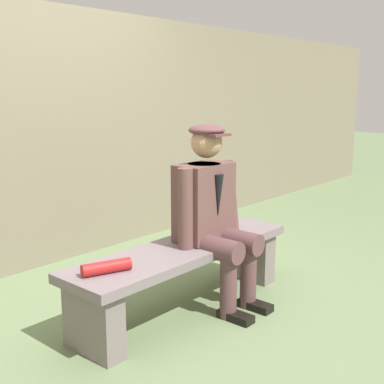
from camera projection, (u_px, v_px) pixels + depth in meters
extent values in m
plane|color=#687C53|center=(184.00, 309.00, 3.38)|extent=(30.00, 30.00, 0.00)
cube|color=slate|center=(184.00, 250.00, 3.30)|extent=(1.75, 0.46, 0.06)
cube|color=slate|center=(249.00, 255.00, 3.90)|extent=(0.14, 0.39, 0.39)
cube|color=slate|center=(93.00, 320.00, 2.78)|extent=(0.14, 0.39, 0.39)
cube|color=brown|center=(204.00, 202.00, 3.39)|extent=(0.40, 0.23, 0.52)
cylinder|color=#1E2338|center=(204.00, 168.00, 3.34)|extent=(0.22, 0.22, 0.06)
cone|color=black|center=(218.00, 196.00, 3.30)|extent=(0.07, 0.07, 0.29)
sphere|color=tan|center=(207.00, 142.00, 3.30)|extent=(0.21, 0.21, 0.21)
ellipsoid|color=brown|center=(207.00, 130.00, 3.28)|extent=(0.24, 0.24, 0.07)
cube|color=brown|center=(218.00, 135.00, 3.23)|extent=(0.17, 0.09, 0.02)
cylinder|color=brown|center=(231.00, 239.00, 3.43)|extent=(0.15, 0.45, 0.15)
cylinder|color=brown|center=(248.00, 275.00, 3.38)|extent=(0.11, 0.11, 0.45)
cube|color=black|center=(255.00, 305.00, 3.38)|extent=(0.10, 0.24, 0.05)
cylinder|color=brown|center=(229.00, 198.00, 3.54)|extent=(0.11, 0.18, 0.54)
cylinder|color=brown|center=(211.00, 247.00, 3.26)|extent=(0.15, 0.45, 0.15)
cylinder|color=brown|center=(228.00, 285.00, 3.21)|extent=(0.11, 0.11, 0.45)
cube|color=black|center=(235.00, 316.00, 3.21)|extent=(0.10, 0.24, 0.05)
cylinder|color=brown|center=(186.00, 209.00, 3.19)|extent=(0.11, 0.11, 0.53)
cylinder|color=#B21E1E|center=(107.00, 267.00, 2.79)|extent=(0.29, 0.16, 0.07)
cube|color=#7B715C|center=(43.00, 137.00, 4.18)|extent=(12.00, 0.24, 2.13)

